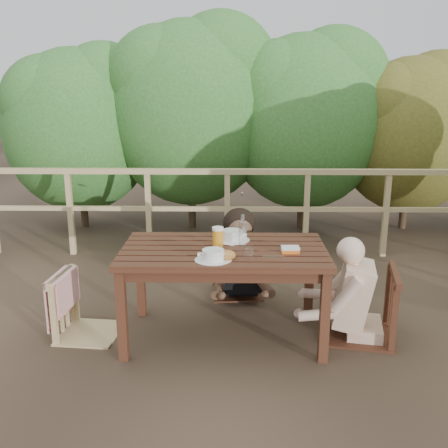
{
  "coord_description": "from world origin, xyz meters",
  "views": [
    {
      "loc": [
        0.07,
        -3.67,
        1.91
      ],
      "look_at": [
        0.0,
        0.05,
        0.9
      ],
      "focal_mm": 41.1,
      "sensor_mm": 36.0,
      "label": 1
    }
  ],
  "objects_px": {
    "bottle": "(243,231)",
    "butter_tub": "(290,251)",
    "table": "(224,294)",
    "chair_right": "(364,273)",
    "beer_glass": "(218,238)",
    "chair_far": "(238,247)",
    "bread_roll": "(226,255)",
    "woman": "(238,226)",
    "diner_right": "(370,257)",
    "soup_near": "(213,256)",
    "chair_left": "(86,278)",
    "soup_far": "(232,236)",
    "tumbler": "(249,253)"
  },
  "relations": [
    {
      "from": "chair_far",
      "to": "bottle",
      "type": "distance_m",
      "value": 0.88
    },
    {
      "from": "woman",
      "to": "bottle",
      "type": "height_order",
      "value": "woman"
    },
    {
      "from": "chair_left",
      "to": "soup_far",
      "type": "bearing_deg",
      "value": -74.56
    },
    {
      "from": "chair_far",
      "to": "soup_near",
      "type": "height_order",
      "value": "chair_far"
    },
    {
      "from": "soup_near",
      "to": "chair_left",
      "type": "bearing_deg",
      "value": 164.4
    },
    {
      "from": "chair_far",
      "to": "chair_right",
      "type": "xyz_separation_m",
      "value": [
        0.96,
        -0.83,
        0.06
      ]
    },
    {
      "from": "table",
      "to": "butter_tub",
      "type": "height_order",
      "value": "butter_tub"
    },
    {
      "from": "table",
      "to": "soup_near",
      "type": "bearing_deg",
      "value": -104.72
    },
    {
      "from": "beer_glass",
      "to": "woman",
      "type": "bearing_deg",
      "value": 79.41
    },
    {
      "from": "chair_right",
      "to": "diner_right",
      "type": "xyz_separation_m",
      "value": [
        0.03,
        0.0,
        0.13
      ]
    },
    {
      "from": "chair_left",
      "to": "soup_far",
      "type": "xyz_separation_m",
      "value": [
        1.12,
        0.2,
        0.29
      ]
    },
    {
      "from": "woman",
      "to": "chair_left",
      "type": "bearing_deg",
      "value": 32.02
    },
    {
      "from": "chair_right",
      "to": "tumbler",
      "type": "height_order",
      "value": "chair_right"
    },
    {
      "from": "chair_right",
      "to": "woman",
      "type": "relative_size",
      "value": 0.8
    },
    {
      "from": "bottle",
      "to": "bread_roll",
      "type": "bearing_deg",
      "value": -111.4
    },
    {
      "from": "chair_far",
      "to": "butter_tub",
      "type": "relative_size",
      "value": 6.93
    },
    {
      "from": "soup_near",
      "to": "chair_right",
      "type": "bearing_deg",
      "value": 14.4
    },
    {
      "from": "beer_glass",
      "to": "butter_tub",
      "type": "height_order",
      "value": "beer_glass"
    },
    {
      "from": "beer_glass",
      "to": "tumbler",
      "type": "relative_size",
      "value": 2.02
    },
    {
      "from": "chair_right",
      "to": "beer_glass",
      "type": "xyz_separation_m",
      "value": [
        -1.12,
        0.01,
        0.27
      ]
    },
    {
      "from": "bottle",
      "to": "chair_right",
      "type": "bearing_deg",
      "value": -1.97
    },
    {
      "from": "table",
      "to": "woman",
      "type": "bearing_deg",
      "value": 82.8
    },
    {
      "from": "bread_roll",
      "to": "bottle",
      "type": "bearing_deg",
      "value": 68.6
    },
    {
      "from": "soup_near",
      "to": "tumbler",
      "type": "relative_size",
      "value": 3.17
    },
    {
      "from": "bottle",
      "to": "butter_tub",
      "type": "relative_size",
      "value": 1.93
    },
    {
      "from": "chair_right",
      "to": "bread_roll",
      "type": "relative_size",
      "value": 8.02
    },
    {
      "from": "chair_far",
      "to": "butter_tub",
      "type": "xyz_separation_m",
      "value": [
        0.38,
        -0.95,
        0.28
      ]
    },
    {
      "from": "chair_left",
      "to": "chair_far",
      "type": "height_order",
      "value": "chair_left"
    },
    {
      "from": "chair_far",
      "to": "tumbler",
      "type": "xyz_separation_m",
      "value": [
        0.07,
        -1.06,
        0.29
      ]
    },
    {
      "from": "chair_left",
      "to": "tumbler",
      "type": "bearing_deg",
      "value": -94.22
    },
    {
      "from": "chair_far",
      "to": "bread_roll",
      "type": "height_order",
      "value": "chair_far"
    },
    {
      "from": "chair_right",
      "to": "bread_roll",
      "type": "xyz_separation_m",
      "value": [
        -1.05,
        -0.27,
        0.23
      ]
    },
    {
      "from": "chair_far",
      "to": "soup_far",
      "type": "distance_m",
      "value": 0.71
    },
    {
      "from": "table",
      "to": "bottle",
      "type": "distance_m",
      "value": 0.51
    },
    {
      "from": "bottle",
      "to": "tumbler",
      "type": "distance_m",
      "value": 0.27
    },
    {
      "from": "chair_left",
      "to": "beer_glass",
      "type": "xyz_separation_m",
      "value": [
        1.02,
        0.03,
        0.33
      ]
    },
    {
      "from": "woman",
      "to": "bread_roll",
      "type": "distance_m",
      "value": 1.13
    },
    {
      "from": "table",
      "to": "chair_right",
      "type": "bearing_deg",
      "value": 1.46
    },
    {
      "from": "bottle",
      "to": "diner_right",
      "type": "bearing_deg",
      "value": -1.9
    },
    {
      "from": "chair_far",
      "to": "woman",
      "type": "relative_size",
      "value": 0.7
    },
    {
      "from": "diner_right",
      "to": "butter_tub",
      "type": "distance_m",
      "value": 0.63
    },
    {
      "from": "table",
      "to": "bread_roll",
      "type": "relative_size",
      "value": 11.82
    },
    {
      "from": "bread_roll",
      "to": "tumbler",
      "type": "relative_size",
      "value": 1.58
    },
    {
      "from": "table",
      "to": "soup_near",
      "type": "relative_size",
      "value": 5.88
    },
    {
      "from": "diner_right",
      "to": "soup_far",
      "type": "height_order",
      "value": "diner_right"
    },
    {
      "from": "diner_right",
      "to": "beer_glass",
      "type": "xyz_separation_m",
      "value": [
        -1.15,
        0.01,
        0.14
      ]
    },
    {
      "from": "chair_left",
      "to": "bread_roll",
      "type": "distance_m",
      "value": 1.15
    },
    {
      "from": "chair_right",
      "to": "butter_tub",
      "type": "bearing_deg",
      "value": -67.27
    },
    {
      "from": "diner_right",
      "to": "woman",
      "type": "bearing_deg",
      "value": 60.37
    },
    {
      "from": "chair_far",
      "to": "diner_right",
      "type": "xyz_separation_m",
      "value": [
        0.99,
        -0.83,
        0.19
      ]
    }
  ]
}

